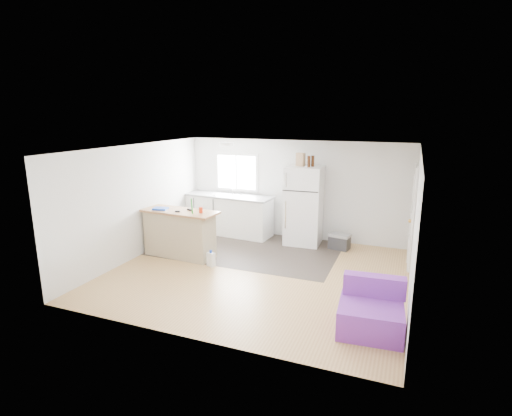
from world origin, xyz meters
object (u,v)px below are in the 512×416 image
at_px(peninsula, 180,233).
at_px(kitchen_cabinets, 229,214).
at_px(cleaner_jug, 211,259).
at_px(red_cup, 201,210).
at_px(bottle_left, 309,161).
at_px(bottle_right, 313,161).
at_px(refrigerator, 304,205).
at_px(cooler, 339,241).
at_px(cardboard_box, 301,160).
at_px(mop, 188,249).
at_px(blue_tray, 160,209).
at_px(purple_seat, 371,313).

bearing_deg(peninsula, kitchen_cabinets, 85.29).
height_order(cleaner_jug, red_cup, red_cup).
height_order(bottle_left, bottle_right, same).
bearing_deg(refrigerator, cooler, -8.99).
bearing_deg(refrigerator, kitchen_cabinets, 176.27).
bearing_deg(peninsula, cardboard_box, 43.76).
distance_m(red_cup, cardboard_box, 2.59).
bearing_deg(bottle_right, cooler, -6.93).
height_order(kitchen_cabinets, bottle_right, bottle_right).
bearing_deg(cardboard_box, mop, -133.69).
relative_size(peninsula, bottle_right, 6.76).
bearing_deg(cooler, mop, -135.67).
distance_m(blue_tray, bottle_right, 3.53).
distance_m(peninsula, mop, 0.43).
height_order(red_cup, bottle_right, bottle_right).
bearing_deg(mop, bottle_right, 21.45).
relative_size(cooler, red_cup, 4.29).
bearing_deg(mop, red_cup, 7.21).
distance_m(cooler, red_cup, 3.24).
height_order(cleaner_jug, bottle_left, bottle_left).
distance_m(peninsula, bottle_left, 3.26).
bearing_deg(refrigerator, bottle_right, -8.12).
distance_m(cleaner_jug, mop, 0.63).
relative_size(kitchen_cabinets, red_cup, 19.28).
bearing_deg(purple_seat, blue_tray, 156.89).
height_order(refrigerator, bottle_right, bottle_right).
xyz_separation_m(cooler, red_cup, (-2.59, -1.74, 0.90)).
relative_size(peninsula, cooler, 3.28).
height_order(blue_tray, cardboard_box, cardboard_box).
bearing_deg(bottle_left, cooler, 0.73).
bearing_deg(cleaner_jug, blue_tray, -173.13).
distance_m(peninsula, cooler, 3.59).
bearing_deg(cardboard_box, red_cup, -131.58).
bearing_deg(bottle_right, red_cup, -135.94).
bearing_deg(cleaner_jug, bottle_right, 70.76).
xyz_separation_m(cooler, bottle_right, (-0.70, 0.09, 1.79)).
bearing_deg(cardboard_box, cleaner_jug, -120.83).
distance_m(mop, red_cup, 0.89).
height_order(purple_seat, cardboard_box, cardboard_box).
xyz_separation_m(cleaner_jug, bottle_left, (1.46, 2.01, 1.82)).
height_order(cooler, purple_seat, purple_seat).
distance_m(refrigerator, cleaner_jug, 2.63).
xyz_separation_m(refrigerator, bottle_left, (0.11, -0.11, 1.05)).
relative_size(peninsula, red_cup, 14.09).
xyz_separation_m(peninsula, cooler, (3.13, 1.73, -0.33)).
relative_size(refrigerator, blue_tray, 6.15).
distance_m(peninsula, blue_tray, 0.67).
height_order(peninsula, refrigerator, refrigerator).
xyz_separation_m(mop, bottle_right, (2.14, 1.96, 1.74)).
bearing_deg(cleaner_jug, kitchen_cabinets, 122.58).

